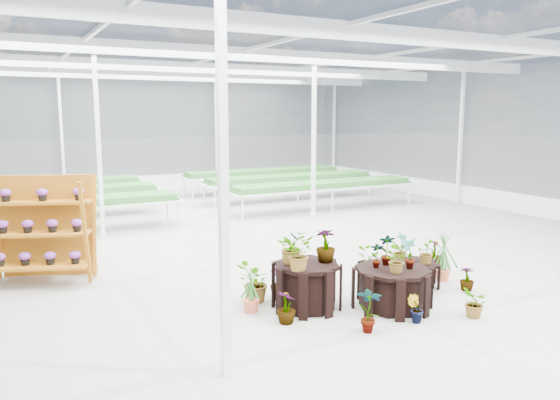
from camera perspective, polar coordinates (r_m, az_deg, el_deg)
name	(u,v)px	position (r m, az deg, el deg)	size (l,w,h in m)	color
ground_plane	(288,262)	(11.32, 0.89, -6.48)	(24.00, 24.00, 0.00)	gray
greenhouse_shell	(289,153)	(10.94, 0.92, 4.96)	(18.00, 24.00, 4.50)	white
steel_frame	(289,153)	(10.94, 0.92, 4.96)	(18.00, 24.00, 4.50)	silver
nursery_benches	(181,196)	(17.76, -10.27, 0.44)	(16.00, 7.00, 0.84)	silver
plinth_tall	(307,286)	(8.63, 2.81, -8.96)	(1.06, 1.06, 0.72)	black
plinth_mid	(392,288)	(8.83, 11.63, -8.98)	(1.22, 1.22, 0.64)	black
plinth_low	(411,274)	(10.00, 13.54, -7.57)	(0.95, 0.95, 0.43)	black
shelf_rack	(41,230)	(10.70, -23.67, -2.91)	(1.80, 0.95, 1.91)	#90530E
nursery_plants	(351,267)	(9.12, 7.46, -6.93)	(4.64, 3.07, 1.26)	#296325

